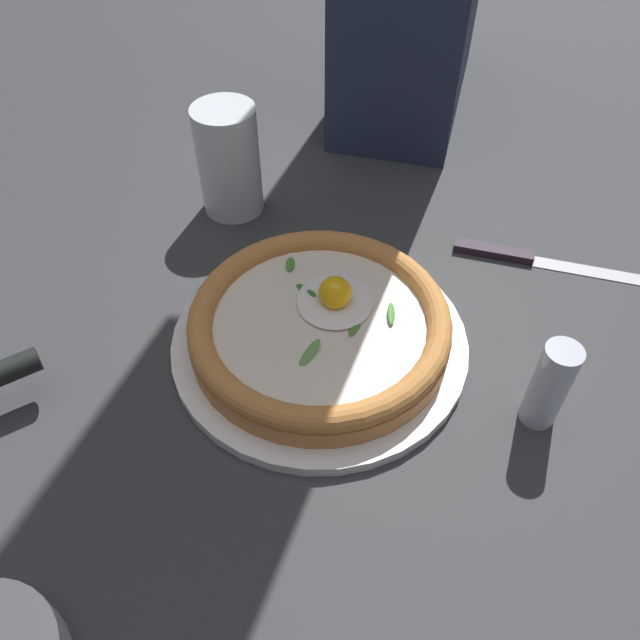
% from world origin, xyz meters
% --- Properties ---
extents(ground_plane, '(2.40, 2.40, 0.03)m').
position_xyz_m(ground_plane, '(0.00, 0.00, -0.01)').
color(ground_plane, '#343738').
rests_on(ground_plane, ground).
extents(pizza_plate, '(0.29, 0.29, 0.01)m').
position_xyz_m(pizza_plate, '(-0.00, 0.01, 0.01)').
color(pizza_plate, white).
rests_on(pizza_plate, ground).
extents(pizza, '(0.25, 0.25, 0.06)m').
position_xyz_m(pizza, '(-0.01, 0.01, 0.03)').
color(pizza, '#CB8344').
rests_on(pizza, pizza_plate).
extents(table_knife, '(0.06, 0.21, 0.01)m').
position_xyz_m(table_knife, '(-0.15, 0.22, 0.00)').
color(table_knife, silver).
rests_on(table_knife, ground).
extents(drinking_glass, '(0.07, 0.07, 0.13)m').
position_xyz_m(drinking_glass, '(-0.22, -0.12, 0.06)').
color(drinking_glass, silver).
rests_on(drinking_glass, ground).
extents(pepper_shaker, '(0.03, 0.03, 0.09)m').
position_xyz_m(pepper_shaker, '(0.07, 0.21, 0.05)').
color(pepper_shaker, silver).
rests_on(pepper_shaker, ground).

